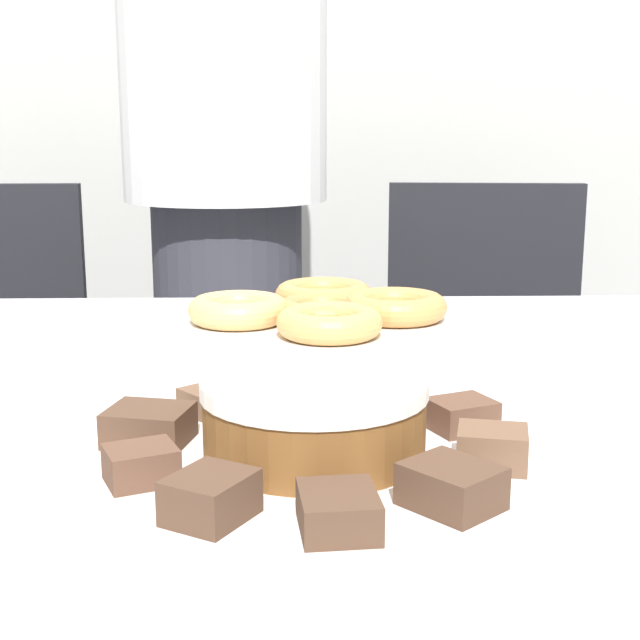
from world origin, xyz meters
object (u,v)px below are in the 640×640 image
at_px(plate_cake, 314,460).
at_px(office_chair_right, 486,425).
at_px(plate_donuts, 323,326).
at_px(frosted_cake, 314,416).
at_px(person_standing, 226,167).

bearing_deg(plate_cake, office_chair_right, 71.31).
height_order(plate_cake, plate_donuts, same).
height_order(office_chair_right, plate_donuts, office_chair_right).
bearing_deg(plate_donuts, office_chair_right, 61.41).
height_order(plate_donuts, frosted_cake, frosted_cake).
bearing_deg(frosted_cake, office_chair_right, 71.31).
bearing_deg(plate_cake, frosted_cake, 180.00).
relative_size(person_standing, plate_donuts, 4.68).
relative_size(office_chair_right, plate_donuts, 2.36).
bearing_deg(plate_donuts, frosted_cake, -92.60).
relative_size(person_standing, office_chair_right, 1.98).
relative_size(person_standing, frosted_cake, 10.88).
xyz_separation_m(person_standing, frosted_cake, (0.14, -1.06, -0.13)).
distance_m(person_standing, plate_cake, 1.08).
distance_m(plate_cake, plate_donuts, 0.44).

